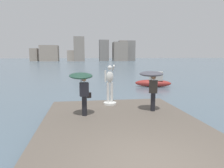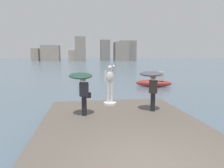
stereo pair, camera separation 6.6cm
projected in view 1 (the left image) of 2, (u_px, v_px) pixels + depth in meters
ground_plane at (89, 70)px, 44.08m from camera, size 400.00×400.00×0.00m
pier at (128, 138)px, 6.96m from camera, size 6.40×10.25×0.40m
statue_white_figure at (110, 88)px, 10.77m from camera, size 0.69×0.91×2.16m
onlooker_left at (82, 82)px, 8.67m from camera, size 1.14×1.16×1.94m
onlooker_right at (152, 79)px, 9.46m from camera, size 1.49×1.50×1.92m
boat_near at (154, 81)px, 19.55m from camera, size 3.62×2.14×1.48m
distant_skyline at (90, 52)px, 113.47m from camera, size 59.55×14.21×13.21m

